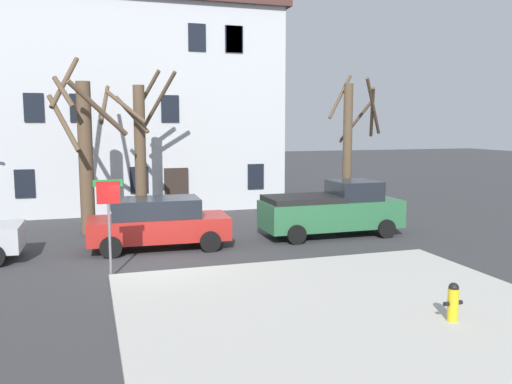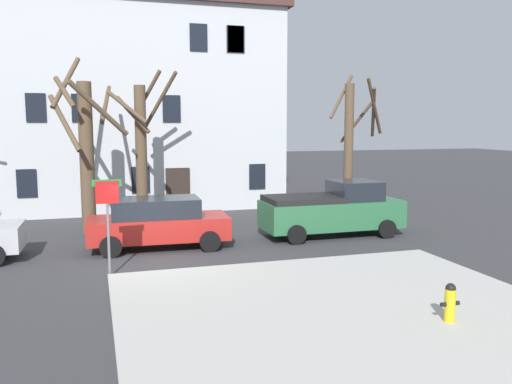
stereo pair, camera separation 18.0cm
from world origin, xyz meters
TOP-DOWN VIEW (x-y plane):
  - ground_plane at (0.00, 0.00)m, footprint 120.00×120.00m
  - sidewalk_slab at (3.49, -5.11)m, footprint 9.63×8.13m
  - building_main at (0.80, 12.20)m, footprint 13.84×6.84m
  - tree_bare_mid at (-1.87, 5.32)m, footprint 2.85×2.78m
  - tree_bare_far at (0.22, 6.17)m, footprint 3.07×2.81m
  - tree_bare_end at (8.85, 4.93)m, footprint 2.31×2.66m
  - car_red_wagon at (0.39, 2.09)m, footprint 4.64×2.21m
  - pickup_truck_green at (6.80, 2.26)m, footprint 5.15×2.17m
  - fire_hydrant at (5.24, -6.66)m, footprint 0.42×0.22m
  - street_sign_pole at (-1.26, -0.94)m, footprint 0.76×0.07m

SIDE VIEW (x-z plane):
  - ground_plane at x=0.00m, z-range 0.00..0.00m
  - sidewalk_slab at x=3.49m, z-range 0.00..0.12m
  - fire_hydrant at x=5.24m, z-range 0.13..0.93m
  - car_red_wagon at x=0.39m, z-range 0.04..1.73m
  - pickup_truck_green at x=6.80m, z-range -0.03..1.99m
  - street_sign_pole at x=-1.26m, z-range 0.54..3.19m
  - tree_bare_mid at x=-1.87m, z-range -0.14..6.51m
  - tree_bare_end at x=8.85m, z-range 0.11..6.31m
  - tree_bare_far at x=0.22m, z-range 0.12..6.36m
  - building_main at x=0.80m, z-range 0.07..11.13m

